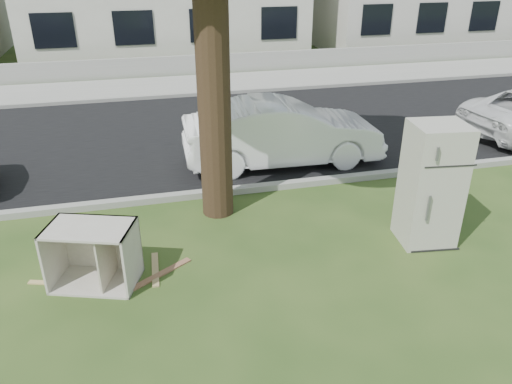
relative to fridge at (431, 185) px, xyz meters
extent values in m
plane|color=#294619|center=(-2.60, -0.09, -0.96)|extent=(120.00, 120.00, 0.00)
cube|color=black|center=(-2.60, 5.91, -0.95)|extent=(120.00, 7.00, 0.01)
cube|color=gray|center=(-2.60, 2.36, -0.96)|extent=(120.00, 0.18, 0.12)
cube|color=gray|center=(-2.60, 9.46, -0.96)|extent=(120.00, 0.18, 0.12)
cube|color=gray|center=(-2.60, 10.91, -0.95)|extent=(120.00, 2.80, 0.01)
cube|color=gray|center=(-2.60, 12.51, -0.61)|extent=(120.00, 0.15, 0.70)
cylinder|color=black|center=(-3.00, 1.71, 1.64)|extent=(0.54, 0.54, 5.20)
cube|color=silver|center=(0.00, 0.00, 0.00)|extent=(0.88, 0.83, 1.92)
cube|color=silver|center=(-5.00, 0.07, -0.52)|extent=(1.30, 1.04, 0.88)
cube|color=#8C5F44|center=(-4.20, -0.01, -0.95)|extent=(1.07, 0.73, 0.02)
cube|color=tan|center=(-5.53, 0.16, -0.95)|extent=(0.81, 0.33, 0.02)
cube|color=tan|center=(-4.20, 0.17, -0.95)|extent=(0.13, 0.85, 0.02)
imported|color=white|center=(-1.26, 3.60, -0.27)|extent=(4.22, 1.60, 1.37)
camera|label=1|loc=(-4.24, -5.98, 3.21)|focal=35.00mm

